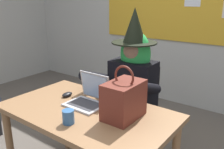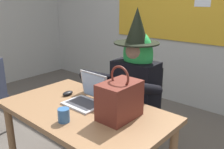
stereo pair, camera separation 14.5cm
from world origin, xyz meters
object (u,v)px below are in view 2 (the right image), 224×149
at_px(laptop, 88,97).
at_px(handbag, 120,100).
at_px(computer_mouse, 68,93).
at_px(desk_main, 85,120).
at_px(coffee_mug, 64,115).
at_px(person_costumed, 132,81).
at_px(chair_at_desk, 138,105).

height_order(laptop, handbag, handbag).
bearing_deg(computer_mouse, desk_main, -19.06).
height_order(desk_main, coffee_mug, coffee_mug).
relative_size(person_costumed, laptop, 4.92).
height_order(chair_at_desk, handbag, handbag).
bearing_deg(desk_main, handbag, 12.82).
xyz_separation_m(person_costumed, coffee_mug, (0.05, -0.84, -0.02)).
bearing_deg(coffee_mug, person_costumed, 93.52).
relative_size(person_costumed, coffee_mug, 15.43).
bearing_deg(handbag, computer_mouse, 177.05).
height_order(desk_main, handbag, handbag).
relative_size(laptop, coffee_mug, 3.13).
height_order(chair_at_desk, laptop, laptop).
height_order(desk_main, person_costumed, person_costumed).
relative_size(chair_at_desk, coffee_mug, 9.52).
bearing_deg(laptop, handbag, -4.22).
height_order(chair_at_desk, computer_mouse, chair_at_desk).
height_order(computer_mouse, coffee_mug, coffee_mug).
relative_size(person_costumed, handbag, 3.88).
bearing_deg(coffee_mug, desk_main, 101.02).
bearing_deg(chair_at_desk, laptop, -5.19).
bearing_deg(person_costumed, coffee_mug, 0.73).
bearing_deg(person_costumed, laptop, -8.29).
height_order(desk_main, computer_mouse, computer_mouse).
bearing_deg(desk_main, person_costumed, 90.71).
xyz_separation_m(person_costumed, computer_mouse, (-0.30, -0.52, -0.05)).
distance_m(handbag, coffee_mug, 0.39).
relative_size(chair_at_desk, handbag, 2.39).
bearing_deg(person_costumed, chair_at_desk, 179.36).
height_order(person_costumed, handbag, person_costumed).
relative_size(handbag, coffee_mug, 3.98).
distance_m(desk_main, chair_at_desk, 0.75).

